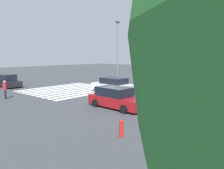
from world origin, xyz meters
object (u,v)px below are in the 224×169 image
traffic_signal_mast (189,38)px  fire_hydrant (121,128)px  street_light_pole_a (118,46)px  pedestrian (5,89)px  car_2 (116,98)px  car_3 (196,78)px  car_1 (8,81)px  car_4 (113,85)px

traffic_signal_mast → fire_hydrant: bearing=53.6°
street_light_pole_a → pedestrian: bearing=6.7°
car_2 → fire_hydrant: bearing=-45.5°
pedestrian → fire_hydrant: size_ratio=1.97×
street_light_pole_a → fire_hydrant: (19.31, 16.02, -5.02)m
car_3 → car_1: bearing=141.8°
traffic_signal_mast → car_4: traffic_signal_mast is taller
car_2 → fire_hydrant: size_ratio=5.53×
traffic_signal_mast → car_2: bearing=31.3°
fire_hydrant → car_1: bearing=-100.7°
car_1 → traffic_signal_mast: bearing=26.8°
car_1 → street_light_pole_a: bearing=72.9°
car_2 → car_4: car_4 is taller
car_4 → pedestrian: (9.17, -5.11, 0.19)m
car_1 → car_2: car_1 is taller
car_2 → pedestrian: 10.61m
car_1 → fire_hydrant: 21.72m
car_1 → pedestrian: bearing=-23.5°
pedestrian → car_1: bearing=106.6°
traffic_signal_mast → car_1: 21.87m
car_1 → car_2: (-0.47, 17.32, -0.01)m
pedestrian → street_light_pole_a: street_light_pole_a is taller
street_light_pole_a → fire_hydrant: 25.59m
traffic_signal_mast → car_2: size_ratio=1.55×
car_1 → car_3: (-18.81, 16.73, 0.01)m
car_3 → car_4: size_ratio=1.00×
street_light_pole_a → car_1: bearing=-19.2°
car_2 → car_1: bearing=-175.7°
pedestrian → fire_hydrant: pedestrian is taller
car_1 → street_light_pole_a: (-15.28, 5.32, 4.71)m
traffic_signal_mast → car_4: 8.94m
traffic_signal_mast → car_1: size_ratio=1.70×
car_1 → fire_hydrant: car_1 is taller
car_1 → car_2: 17.33m
street_light_pole_a → traffic_signal_mast: bearing=65.6°
car_2 → fire_hydrant: (4.50, 4.02, -0.30)m
traffic_signal_mast → fire_hydrant: (12.94, 1.97, -5.16)m
car_3 → street_light_pole_a: size_ratio=0.51×
car_1 → pedestrian: size_ratio=2.58×
pedestrian → fire_hydrant: (0.42, 13.81, -0.52)m
car_1 → car_4: car_1 is taller
traffic_signal_mast → car_3: bearing=-120.0°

